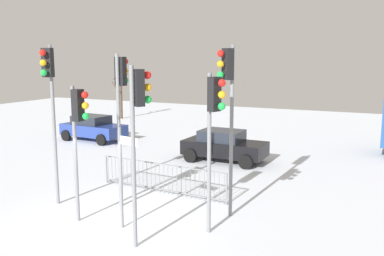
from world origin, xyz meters
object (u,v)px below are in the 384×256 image
(car_black_near, at_px, (224,145))
(bare_tree_left, at_px, (121,92))
(direction_sign_post, at_px, (122,172))
(traffic_light_foreground_right, at_px, (138,116))
(traffic_light_foreground_left, at_px, (78,123))
(car_blue_mid, at_px, (93,128))
(traffic_light_mid_left, at_px, (121,96))
(traffic_light_rear_right, at_px, (214,118))
(traffic_light_mid_right, at_px, (50,90))
(traffic_light_rear_left, at_px, (228,93))

(car_black_near, relative_size, bare_tree_left, 0.90)
(direction_sign_post, height_order, bare_tree_left, bare_tree_left)
(traffic_light_foreground_right, relative_size, bare_tree_left, 1.08)
(traffic_light_foreground_left, bearing_deg, car_black_near, 169.65)
(car_black_near, height_order, car_blue_mid, same)
(traffic_light_mid_left, xyz_separation_m, bare_tree_left, (-11.78, 16.76, -1.48))
(direction_sign_post, bearing_deg, traffic_light_rear_right, 31.10)
(traffic_light_mid_right, distance_m, traffic_light_foreground_left, 2.08)
(traffic_light_rear_right, distance_m, bare_tree_left, 23.40)
(traffic_light_foreground_left, xyz_separation_m, car_black_near, (1.08, 8.68, -2.17))
(traffic_light_rear_left, xyz_separation_m, traffic_light_mid_left, (-3.43, -0.48, -0.17))
(bare_tree_left, bearing_deg, car_blue_mid, -65.20)
(traffic_light_foreground_right, relative_size, traffic_light_mid_right, 0.89)
(traffic_light_foreground_right, distance_m, direction_sign_post, 2.15)
(traffic_light_foreground_right, relative_size, traffic_light_rear_right, 1.05)
(traffic_light_rear_left, relative_size, traffic_light_mid_right, 0.99)
(traffic_light_mid_left, xyz_separation_m, direction_sign_post, (1.12, -1.62, -1.95))
(traffic_light_rear_left, distance_m, traffic_light_foreground_left, 4.38)
(traffic_light_foreground_right, distance_m, traffic_light_rear_left, 3.14)
(traffic_light_rear_right, xyz_separation_m, direction_sign_post, (-2.43, -0.73, -1.58))
(traffic_light_foreground_right, xyz_separation_m, traffic_light_rear_right, (1.40, 1.47, -0.15))
(traffic_light_rear_left, xyz_separation_m, traffic_light_foreground_left, (-3.70, -2.21, -0.82))
(traffic_light_mid_left, distance_m, traffic_light_foreground_left, 1.87)
(traffic_light_rear_left, distance_m, direction_sign_post, 3.77)
(traffic_light_foreground_right, relative_size, traffic_light_foreground_left, 1.15)
(traffic_light_foreground_right, relative_size, traffic_light_rear_left, 0.89)
(traffic_light_mid_left, bearing_deg, traffic_light_mid_right, -151.20)
(traffic_light_foreground_left, height_order, car_blue_mid, traffic_light_foreground_left)
(traffic_light_rear_right, distance_m, direction_sign_post, 2.99)
(traffic_light_rear_right, bearing_deg, traffic_light_foreground_right, -25.80)
(traffic_light_mid_left, distance_m, car_blue_mid, 11.89)
(traffic_light_foreground_right, bearing_deg, direction_sign_post, 177.93)
(traffic_light_foreground_left, bearing_deg, bare_tree_left, -151.33)
(car_blue_mid, xyz_separation_m, bare_tree_left, (-3.86, 8.35, 1.34))
(car_black_near, bearing_deg, traffic_light_rear_left, -66.73)
(traffic_light_mid_left, distance_m, direction_sign_post, 2.77)
(traffic_light_foreground_left, xyz_separation_m, car_blue_mid, (-7.66, 10.14, -2.17))
(traffic_light_rear_left, bearing_deg, traffic_light_foreground_right, 100.86)
(car_blue_mid, distance_m, bare_tree_left, 9.30)
(traffic_light_rear_right, xyz_separation_m, traffic_light_mid_left, (-3.55, 0.89, 0.37))
(traffic_light_rear_right, relative_size, traffic_light_mid_right, 0.85)
(traffic_light_mid_left, relative_size, car_black_near, 1.28)
(car_blue_mid, bearing_deg, traffic_light_mid_right, -53.40)
(traffic_light_foreground_left, relative_size, car_blue_mid, 1.02)
(traffic_light_rear_right, distance_m, traffic_light_rear_left, 1.48)
(traffic_light_rear_left, bearing_deg, traffic_light_mid_left, 43.07)
(traffic_light_rear_left, bearing_deg, traffic_light_mid_right, 50.07)
(traffic_light_rear_left, xyz_separation_m, car_black_near, (-2.61, 6.47, -2.99))
(traffic_light_rear_right, height_order, car_black_near, traffic_light_rear_right)
(direction_sign_post, distance_m, bare_tree_left, 22.46)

